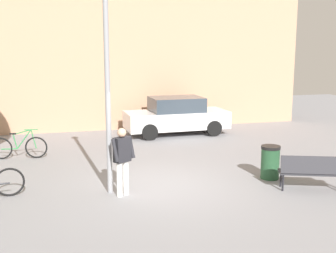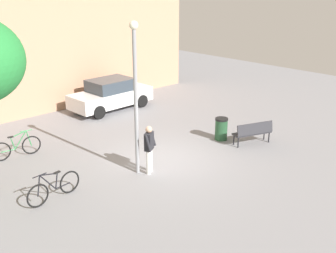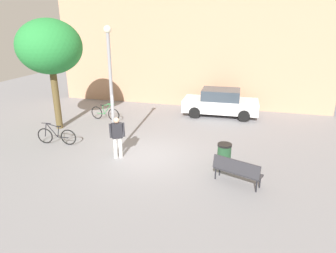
{
  "view_description": "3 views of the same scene",
  "coord_description": "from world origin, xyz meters",
  "px_view_note": "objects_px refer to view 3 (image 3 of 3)",
  "views": [
    {
      "loc": [
        -2.48,
        -10.25,
        3.55
      ],
      "look_at": [
        0.45,
        0.7,
        1.42
      ],
      "focal_mm": 45.07,
      "sensor_mm": 36.0,
      "label": 1
    },
    {
      "loc": [
        -8.94,
        -9.83,
        6.09
      ],
      "look_at": [
        0.3,
        -0.02,
        1.22
      ],
      "focal_mm": 42.83,
      "sensor_mm": 36.0,
      "label": 2
    },
    {
      "loc": [
        3.74,
        -10.4,
        5.1
      ],
      "look_at": [
        0.65,
        0.94,
        0.98
      ],
      "focal_mm": 31.77,
      "sensor_mm": 36.0,
      "label": 3
    }
  ],
  "objects_px": {
    "park_bench": "(237,170)",
    "trash_bin": "(224,155)",
    "bicycle_green": "(105,113)",
    "plaza_tree": "(50,47)",
    "parked_car_white": "(220,103)",
    "bicycle_black": "(56,136)",
    "person_by_lamppost": "(117,135)",
    "lamppost": "(111,83)"
  },
  "relations": [
    {
      "from": "person_by_lamppost",
      "to": "trash_bin",
      "type": "height_order",
      "value": "person_by_lamppost"
    },
    {
      "from": "lamppost",
      "to": "bicycle_green",
      "type": "bearing_deg",
      "value": 121.22
    },
    {
      "from": "lamppost",
      "to": "bicycle_black",
      "type": "height_order",
      "value": "lamppost"
    },
    {
      "from": "parked_car_white",
      "to": "trash_bin",
      "type": "relative_size",
      "value": 4.62
    },
    {
      "from": "lamppost",
      "to": "plaza_tree",
      "type": "bearing_deg",
      "value": 151.91
    },
    {
      "from": "lamppost",
      "to": "bicycle_green",
      "type": "height_order",
      "value": "lamppost"
    },
    {
      "from": "plaza_tree",
      "to": "park_bench",
      "type": "bearing_deg",
      "value": -20.52
    },
    {
      "from": "park_bench",
      "to": "trash_bin",
      "type": "distance_m",
      "value": 1.3
    },
    {
      "from": "person_by_lamppost",
      "to": "parked_car_white",
      "type": "height_order",
      "value": "person_by_lamppost"
    },
    {
      "from": "parked_car_white",
      "to": "trash_bin",
      "type": "distance_m",
      "value": 6.54
    },
    {
      "from": "bicycle_black",
      "to": "bicycle_green",
      "type": "bearing_deg",
      "value": 82.32
    },
    {
      "from": "person_by_lamppost",
      "to": "trash_bin",
      "type": "relative_size",
      "value": 1.82
    },
    {
      "from": "bicycle_black",
      "to": "trash_bin",
      "type": "bearing_deg",
      "value": -2.22
    },
    {
      "from": "park_bench",
      "to": "lamppost",
      "type": "bearing_deg",
      "value": 166.44
    },
    {
      "from": "park_bench",
      "to": "plaza_tree",
      "type": "xyz_separation_m",
      "value": [
        -9.01,
        3.37,
        3.46
      ]
    },
    {
      "from": "park_bench",
      "to": "trash_bin",
      "type": "relative_size",
      "value": 1.81
    },
    {
      "from": "plaza_tree",
      "to": "lamppost",
      "type": "bearing_deg",
      "value": -28.09
    },
    {
      "from": "lamppost",
      "to": "plaza_tree",
      "type": "xyz_separation_m",
      "value": [
        -4.1,
        2.19,
        1.08
      ]
    },
    {
      "from": "person_by_lamppost",
      "to": "plaza_tree",
      "type": "distance_m",
      "value": 5.88
    },
    {
      "from": "trash_bin",
      "to": "plaza_tree",
      "type": "bearing_deg",
      "value": 165.61
    },
    {
      "from": "person_by_lamppost",
      "to": "trash_bin",
      "type": "distance_m",
      "value": 4.16
    },
    {
      "from": "person_by_lamppost",
      "to": "plaza_tree",
      "type": "bearing_deg",
      "value": 150.4
    },
    {
      "from": "parked_car_white",
      "to": "trash_bin",
      "type": "height_order",
      "value": "parked_car_white"
    },
    {
      "from": "plaza_tree",
      "to": "bicycle_green",
      "type": "distance_m",
      "value": 4.38
    },
    {
      "from": "park_bench",
      "to": "bicycle_green",
      "type": "bearing_deg",
      "value": 144.71
    },
    {
      "from": "bicycle_green",
      "to": "bicycle_black",
      "type": "distance_m",
      "value": 3.75
    },
    {
      "from": "bicycle_green",
      "to": "parked_car_white",
      "type": "bearing_deg",
      "value": 22.42
    },
    {
      "from": "bicycle_green",
      "to": "trash_bin",
      "type": "relative_size",
      "value": 1.96
    },
    {
      "from": "lamppost",
      "to": "trash_bin",
      "type": "distance_m",
      "value": 5.03
    },
    {
      "from": "person_by_lamppost",
      "to": "plaza_tree",
      "type": "height_order",
      "value": "plaza_tree"
    },
    {
      "from": "park_bench",
      "to": "trash_bin",
      "type": "xyz_separation_m",
      "value": [
        -0.52,
        1.19,
        -0.08
      ]
    },
    {
      "from": "trash_bin",
      "to": "person_by_lamppost",
      "type": "bearing_deg",
      "value": -175.76
    },
    {
      "from": "person_by_lamppost",
      "to": "parked_car_white",
      "type": "bearing_deg",
      "value": 64.03
    },
    {
      "from": "lamppost",
      "to": "bicycle_black",
      "type": "distance_m",
      "value": 3.89
    },
    {
      "from": "plaza_tree",
      "to": "bicycle_black",
      "type": "relative_size",
      "value": 2.95
    },
    {
      "from": "bicycle_green",
      "to": "person_by_lamppost",
      "type": "bearing_deg",
      "value": -57.86
    },
    {
      "from": "lamppost",
      "to": "park_bench",
      "type": "bearing_deg",
      "value": -13.56
    },
    {
      "from": "bicycle_green",
      "to": "plaza_tree",
      "type": "bearing_deg",
      "value": -132.38
    },
    {
      "from": "person_by_lamppost",
      "to": "parked_car_white",
      "type": "distance_m",
      "value": 7.55
    },
    {
      "from": "bicycle_green",
      "to": "parked_car_white",
      "type": "distance_m",
      "value": 6.52
    },
    {
      "from": "park_bench",
      "to": "bicycle_black",
      "type": "bearing_deg",
      "value": 169.34
    },
    {
      "from": "bicycle_black",
      "to": "trash_bin",
      "type": "relative_size",
      "value": 1.96
    }
  ]
}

